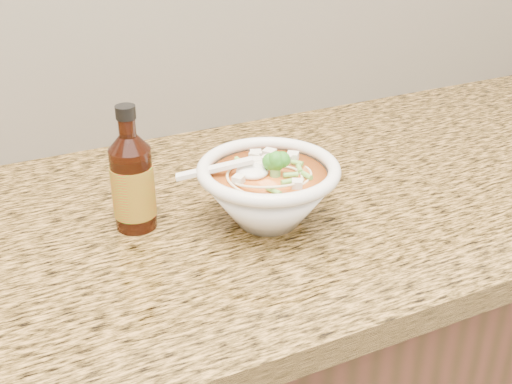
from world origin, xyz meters
name	(u,v)px	position (x,y,z in m)	size (l,w,h in m)	color
counter_slab	(137,238)	(0.00, 1.68, 0.88)	(4.00, 0.68, 0.04)	#A97A3E
soup_bowl	(268,192)	(0.18, 1.61, 0.95)	(0.23, 0.21, 0.12)	white
hot_sauce_bottle	(133,183)	(0.00, 1.68, 0.97)	(0.07, 0.07, 0.19)	black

